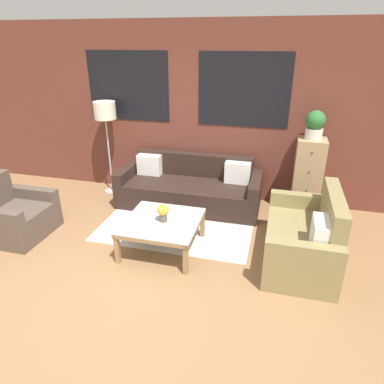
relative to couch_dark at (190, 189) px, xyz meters
The scene contains 11 objects.
ground_plane 1.98m from the couch_dark, 96.34° to the right, with size 16.00×16.00×0.00m, color #8E6642.
wall_back_brick 1.25m from the couch_dark, 113.92° to the left, with size 8.40×0.09×2.80m.
rug 0.81m from the couch_dark, 89.83° to the right, with size 2.19×1.40×0.00m.
couch_dark is the anchor object (origin of this frame).
settee_vintage 2.12m from the couch_dark, 34.39° to the right, with size 0.80×1.41×0.92m.
armchair_corner 2.59m from the couch_dark, 143.72° to the right, with size 0.80×0.86×0.84m.
coffee_table 1.37m from the couch_dark, 89.90° to the right, with size 0.93×0.93×0.42m.
floor_lamp 1.85m from the couch_dark, behind, with size 0.36×0.36×1.59m.
drawer_cabinet 1.85m from the couch_dark, ahead, with size 0.42×0.40×1.17m.
potted_plant 2.13m from the couch_dark, ahead, with size 0.28×0.28×0.42m.
flower_vase 1.41m from the couch_dark, 88.92° to the right, with size 0.15×0.15×0.23m.
Camera 1 is at (1.54, -2.99, 2.51)m, focal length 32.00 mm.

